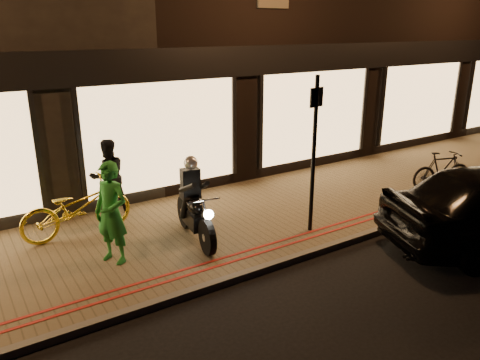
# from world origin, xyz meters

# --- Properties ---
(ground) EXTENTS (90.00, 90.00, 0.00)m
(ground) POSITION_xyz_m (0.00, 0.00, 0.00)
(ground) COLOR black
(ground) RESTS_ON ground
(sidewalk) EXTENTS (50.00, 4.00, 0.12)m
(sidewalk) POSITION_xyz_m (0.00, 2.00, 0.06)
(sidewalk) COLOR brown
(sidewalk) RESTS_ON ground
(kerb_stone) EXTENTS (50.00, 0.14, 0.12)m
(kerb_stone) POSITION_xyz_m (0.00, 0.05, 0.06)
(kerb_stone) COLOR #59544C
(kerb_stone) RESTS_ON ground
(red_kerb_lines) EXTENTS (50.00, 0.26, 0.01)m
(red_kerb_lines) POSITION_xyz_m (0.00, 0.55, 0.12)
(red_kerb_lines) COLOR maroon
(red_kerb_lines) RESTS_ON sidewalk
(building_row) EXTENTS (48.00, 10.11, 8.50)m
(building_row) POSITION_xyz_m (-0.00, 8.99, 4.25)
(building_row) COLOR black
(building_row) RESTS_ON ground
(motorcycle) EXTENTS (0.66, 1.93, 1.59)m
(motorcycle) POSITION_xyz_m (-0.46, 1.62, 0.73)
(motorcycle) COLOR black
(motorcycle) RESTS_ON sidewalk
(sign_post) EXTENTS (0.35, 0.10, 3.00)m
(sign_post) POSITION_xyz_m (1.63, 0.75, 1.80)
(sign_post) COLOR black
(sign_post) RESTS_ON sidewalk
(bicycle_gold) EXTENTS (2.13, 0.85, 1.10)m
(bicycle_gold) POSITION_xyz_m (-2.25, 2.97, 0.67)
(bicycle_gold) COLOR yellow
(bicycle_gold) RESTS_ON sidewalk
(bicycle_dark) EXTENTS (1.64, 0.91, 0.95)m
(bicycle_dark) POSITION_xyz_m (5.94, 0.88, 0.59)
(bicycle_dark) COLOR black
(bicycle_dark) RESTS_ON sidewalk
(person_green) EXTENTS (0.68, 0.76, 1.75)m
(person_green) POSITION_xyz_m (-2.01, 1.58, 1.00)
(person_green) COLOR #217E29
(person_green) RESTS_ON sidewalk
(person_dark) EXTENTS (0.79, 0.63, 1.60)m
(person_dark) POSITION_xyz_m (-1.35, 3.80, 0.92)
(person_dark) COLOR black
(person_dark) RESTS_ON sidewalk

